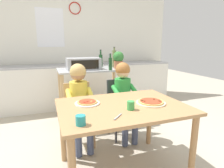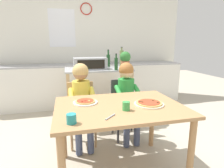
# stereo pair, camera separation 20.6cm
# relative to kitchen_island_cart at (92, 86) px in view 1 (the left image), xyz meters

# --- Properties ---
(ground_plane) EXTENTS (10.83, 10.83, 0.00)m
(ground_plane) POSITION_rel_kitchen_island_cart_xyz_m (-0.03, -0.34, -0.61)
(ground_plane) COLOR #B7AD99
(back_wall_tiled) EXTENTS (4.54, 0.14, 2.70)m
(back_wall_tiled) POSITION_rel_kitchen_island_cart_xyz_m (-0.03, 1.35, 0.74)
(back_wall_tiled) COLOR white
(back_wall_tiled) RESTS_ON ground
(kitchen_counter) EXTENTS (4.09, 0.60, 1.09)m
(kitchen_counter) POSITION_rel_kitchen_island_cart_xyz_m (-0.03, 0.94, -0.17)
(kitchen_counter) COLOR silver
(kitchen_counter) RESTS_ON ground
(kitchen_island_cart) EXTENTS (1.09, 0.63, 0.91)m
(kitchen_island_cart) POSITION_rel_kitchen_island_cart_xyz_m (0.00, 0.00, 0.00)
(kitchen_island_cart) COLOR #B7BABF
(kitchen_island_cart) RESTS_ON ground
(toaster_oven) EXTENTS (0.53, 0.34, 0.18)m
(toaster_oven) POSITION_rel_kitchen_island_cart_xyz_m (-0.14, -0.02, 0.39)
(toaster_oven) COLOR #999BA0
(toaster_oven) RESTS_ON kitchen_island_cart
(bottle_slim_sauce) EXTENTS (0.05, 0.05, 0.26)m
(bottle_slim_sauce) POSITION_rel_kitchen_island_cart_xyz_m (0.25, -0.26, 0.40)
(bottle_slim_sauce) COLOR #1E4723
(bottle_slim_sauce) RESTS_ON kitchen_island_cart
(bottle_squat_spirits) EXTENTS (0.06, 0.06, 0.31)m
(bottle_squat_spirits) POSITION_rel_kitchen_island_cart_xyz_m (0.22, 0.20, 0.42)
(bottle_squat_spirits) COLOR #1E4723
(bottle_squat_spirits) RESTS_ON kitchen_island_cart
(bottle_clear_vinegar) EXTENTS (0.07, 0.07, 0.35)m
(bottle_clear_vinegar) POSITION_rel_kitchen_island_cart_xyz_m (0.43, 0.06, 0.45)
(bottle_clear_vinegar) COLOR olive
(bottle_clear_vinegar) RESTS_ON kitchen_island_cart
(potted_herb_plant) EXTENTS (0.18, 0.18, 0.28)m
(potted_herb_plant) POSITION_rel_kitchen_island_cart_xyz_m (0.45, -0.11, 0.45)
(potted_herb_plant) COLOR #9E5B3D
(potted_herb_plant) RESTS_ON kitchen_island_cart
(dining_table) EXTENTS (1.23, 0.90, 0.73)m
(dining_table) POSITION_rel_kitchen_island_cart_xyz_m (-0.03, -1.42, 0.02)
(dining_table) COLOR #AD7F51
(dining_table) RESTS_ON ground
(dining_chair_left) EXTENTS (0.36, 0.36, 0.81)m
(dining_chair_left) POSITION_rel_kitchen_island_cart_xyz_m (-0.35, -0.70, -0.13)
(dining_chair_left) COLOR tan
(dining_chair_left) RESTS_ON ground
(dining_chair_right) EXTENTS (0.36, 0.36, 0.81)m
(dining_chair_right) POSITION_rel_kitchen_island_cart_xyz_m (0.26, -0.67, -0.13)
(dining_chair_right) COLOR #333338
(dining_chair_right) RESTS_ON ground
(child_in_yellow_shirt) EXTENTS (0.32, 0.42, 1.07)m
(child_in_yellow_shirt) POSITION_rel_kitchen_island_cart_xyz_m (-0.35, -0.82, 0.08)
(child_in_yellow_shirt) COLOR #424C6B
(child_in_yellow_shirt) RESTS_ON ground
(child_in_green_shirt) EXTENTS (0.32, 0.42, 1.06)m
(child_in_green_shirt) POSITION_rel_kitchen_island_cart_xyz_m (0.26, -0.79, 0.08)
(child_in_green_shirt) COLOR #424C6B
(child_in_green_shirt) RESTS_ON ground
(pizza_plate_white) EXTENTS (0.25, 0.25, 0.03)m
(pizza_plate_white) POSITION_rel_kitchen_island_cart_xyz_m (-0.35, -1.26, 0.13)
(pizza_plate_white) COLOR white
(pizza_plate_white) RESTS_ON dining_table
(pizza_plate_cream) EXTENTS (0.29, 0.29, 0.03)m
(pizza_plate_cream) POSITION_rel_kitchen_island_cart_xyz_m (0.26, -1.47, 0.13)
(pizza_plate_cream) COLOR beige
(pizza_plate_cream) RESTS_ON dining_table
(drinking_cup_teal) EXTENTS (0.08, 0.08, 0.08)m
(drinking_cup_teal) POSITION_rel_kitchen_island_cart_xyz_m (-0.50, -1.73, 0.16)
(drinking_cup_teal) COLOR teal
(drinking_cup_teal) RESTS_ON dining_table
(drinking_cup_green) EXTENTS (0.07, 0.07, 0.08)m
(drinking_cup_green) POSITION_rel_kitchen_island_cart_xyz_m (-0.01, -1.56, 0.16)
(drinking_cup_green) COLOR green
(drinking_cup_green) RESTS_ON dining_table
(serving_spoon) EXTENTS (0.11, 0.11, 0.01)m
(serving_spoon) POSITION_rel_kitchen_island_cart_xyz_m (-0.19, -1.69, 0.13)
(serving_spoon) COLOR #B7BABF
(serving_spoon) RESTS_ON dining_table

